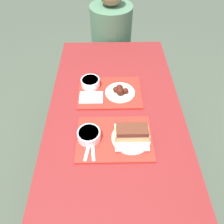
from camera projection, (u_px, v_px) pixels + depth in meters
The scene contains 13 objects.
ground_plane at pixel (114, 172), 1.87m from camera, with size 12.00×12.00×0.00m, color #424C3D.
picnic_table at pixel (115, 125), 1.38m from camera, with size 0.82×1.64×0.75m.
picnic_bench_far at pixel (112, 64), 2.29m from camera, with size 0.78×0.28×0.43m.
tray_near at pixel (114, 138), 1.19m from camera, with size 0.41×0.30×0.01m.
tray_far at pixel (110, 92), 1.43m from camera, with size 0.41×0.30×0.01m.
bowl_coleslaw_near at pixel (89, 135), 1.16m from camera, with size 0.12×0.12×0.05m.
brisket_sandwich_plate at pixel (132, 134), 1.16m from camera, with size 0.21×0.21×0.09m.
plastic_fork_near at pixel (88, 147), 1.14m from camera, with size 0.04×0.17×0.00m.
plastic_knife_near at pixel (93, 147), 1.14m from camera, with size 0.03×0.17×0.00m.
bowl_coleslaw_far at pixel (90, 82), 1.45m from camera, with size 0.12×0.12×0.05m.
wings_plate_far at pixel (120, 91), 1.41m from camera, with size 0.19×0.19×0.06m.
napkin_far at pixel (91, 97), 1.39m from camera, with size 0.15×0.10×0.01m.
person_seated_across at pixel (111, 32), 2.02m from camera, with size 0.37×0.37×0.72m.
Camera 1 is at (-0.04, -0.86, 1.74)m, focal length 35.00 mm.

